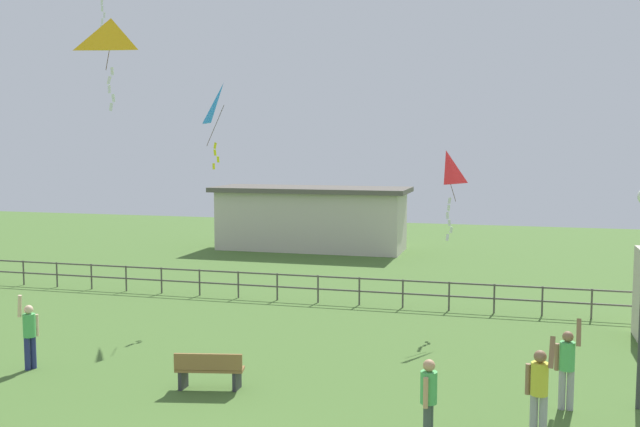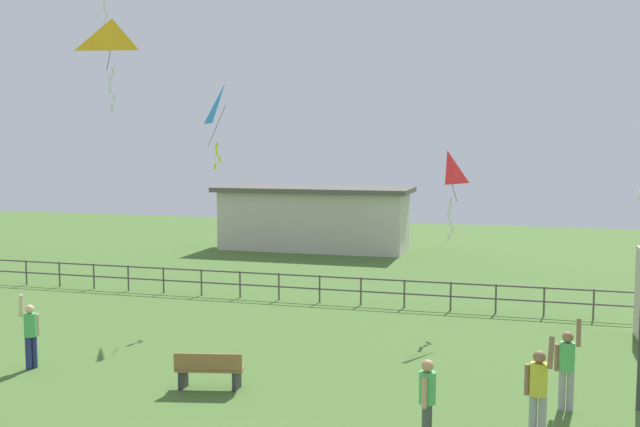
% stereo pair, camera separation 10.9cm
% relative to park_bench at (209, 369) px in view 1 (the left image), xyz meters
% --- Properties ---
extents(park_bench, '(1.55, 0.72, 0.85)m').
position_rel_park_bench_xyz_m(park_bench, '(0.00, 0.00, 0.00)').
color(park_bench, olive).
rests_on(park_bench, ground_plane).
extents(person_1, '(0.49, 0.32, 1.92)m').
position_rel_park_bench_xyz_m(person_1, '(7.50, 0.82, 0.50)').
color(person_1, '#99999E').
rests_on(person_1, ground_plane).
extents(person_3, '(0.30, 0.48, 1.61)m').
position_rel_park_bench_xyz_m(person_3, '(5.00, -1.76, 0.46)').
color(person_3, '#3F4C47').
rests_on(person_3, ground_plane).
extents(person_4, '(0.35, 0.45, 1.84)m').
position_rel_park_bench_xyz_m(person_4, '(-4.77, 0.23, 0.46)').
color(person_4, navy).
rests_on(person_4, ground_plane).
extents(person_5, '(0.51, 0.38, 1.98)m').
position_rel_park_bench_xyz_m(person_5, '(6.90, -0.91, 0.53)').
color(person_5, '#99999E').
rests_on(person_5, ground_plane).
extents(kite_0, '(0.77, 1.06, 2.67)m').
position_rel_park_bench_xyz_m(kite_0, '(4.40, 7.43, 4.13)').
color(kite_0, red).
extents(kite_2, '(1.24, 0.79, 2.27)m').
position_rel_park_bench_xyz_m(kite_2, '(-3.47, 2.10, 7.53)').
color(kite_2, yellow).
extents(kite_4, '(1.02, 1.08, 2.71)m').
position_rel_park_bench_xyz_m(kite_4, '(-2.65, 7.28, 6.12)').
color(kite_4, '#198CD1').
extents(waterfront_railing, '(36.04, 0.06, 0.95)m').
position_rel_park_bench_xyz_m(waterfront_railing, '(1.44, 9.09, 0.16)').
color(waterfront_railing, '#4C4742').
rests_on(waterfront_railing, ground_plane).
extents(pavilion_building, '(10.05, 3.72, 3.23)m').
position_rel_park_bench_xyz_m(pavilion_building, '(-3.69, 21.09, 1.18)').
color(pavilion_building, beige).
rests_on(pavilion_building, ground_plane).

